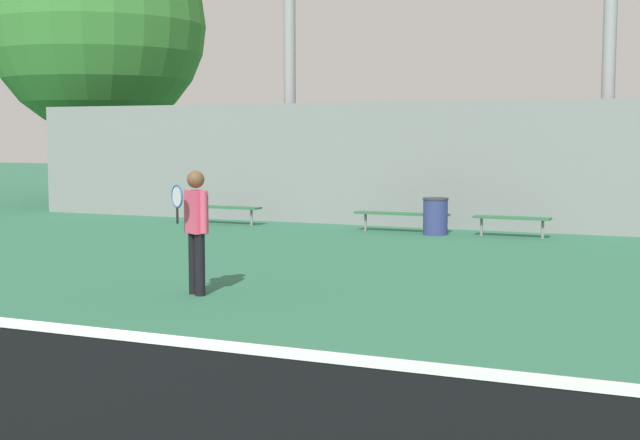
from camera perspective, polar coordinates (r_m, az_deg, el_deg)
The scene contains 9 objects.
tennis_net at distance 5.71m, azimuth -18.32°, elevation -11.32°, with size 10.77×0.09×1.07m.
tennis_player at distance 12.14m, azimuth -7.96°, elevation -0.29°, with size 0.52×0.50×1.69m.
bench_courtside_near at distance 19.29m, azimuth 12.18°, elevation 0.07°, with size 1.62×0.40×0.44m.
bench_courtside_far at distance 21.74m, azimuth -6.17°, elevation 0.77°, with size 1.89×0.40×0.44m.
bench_adjacent_court at distance 19.91m, azimuth 5.24°, elevation 0.35°, with size 2.14×0.40×0.44m.
light_pole_near_left at distance 23.34m, azimuth -1.96°, elevation 12.82°, with size 0.90×0.60×9.16m.
trash_bin at distance 19.52m, azimuth 7.39°, elevation 0.25°, with size 0.56×0.56×0.81m.
back_fence at distance 20.33m, azimuth 12.97°, elevation 3.37°, with size 26.60×0.06×2.94m.
tree_green_tall at distance 29.44m, azimuth -14.06°, elevation 11.94°, with size 6.77×6.77×8.96m.
Camera 1 is at (3.67, -4.06, 2.17)m, focal length 50.00 mm.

